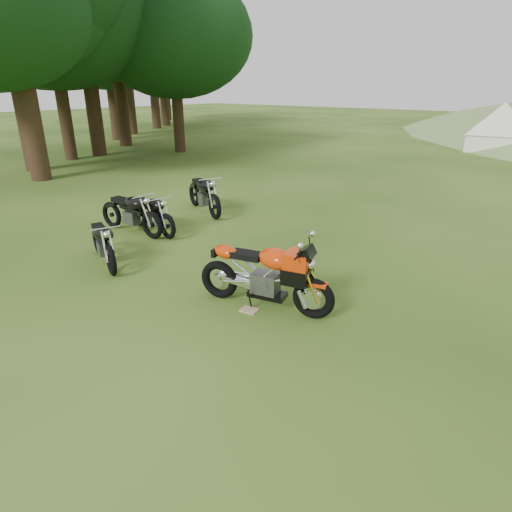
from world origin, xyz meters
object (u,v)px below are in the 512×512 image
Objects in this scene: sport_motorcycle at (264,270)px; vintage_moto_a at (103,241)px; vintage_moto_b at (130,211)px; tent_left at (501,126)px; vintage_moto_c at (152,212)px; plywood_board at (249,310)px; vintage_moto_d at (204,193)px.

sport_motorcycle is 3.56m from vintage_moto_a.
tent_left is at bearing 76.08° from vintage_moto_b.
vintage_moto_c is (0.34, 0.37, -0.04)m from vintage_moto_b.
vintage_moto_a is 0.95× the size of vintage_moto_c.
tent_left is at bearing 89.69° from vintage_moto_c.
vintage_moto_a is at bearing -56.74° from vintage_moto_c.
vintage_moto_a is 0.61× the size of tent_left.
sport_motorcycle reaches higher than vintage_moto_b.
vintage_moto_b reaches higher than plywood_board.
vintage_moto_d is (-4.67, 3.16, -0.09)m from sport_motorcycle.
sport_motorcycle is 8.17× the size of plywood_board.
vintage_moto_c is 20.53m from tent_left.
vintage_moto_a is at bearing -103.99° from tent_left.
vintage_moto_c is 1.99m from vintage_moto_d.
sport_motorcycle is at bearing -7.26° from vintage_moto_c.
sport_motorcycle is 1.14× the size of vintage_moto_c.
sport_motorcycle reaches higher than vintage_moto_a.
sport_motorcycle is 4.77m from vintage_moto_b.
tent_left is (2.14, 22.12, 0.80)m from vintage_moto_a.
sport_motorcycle is at bearing -94.84° from tent_left.
vintage_moto_a reaches higher than plywood_board.
vintage_moto_b is 0.95× the size of vintage_moto_d.
plywood_board is 4.53m from vintage_moto_c.
sport_motorcycle is 1.01× the size of vintage_moto_d.
vintage_moto_b is at bearing 166.77° from plywood_board.
vintage_moto_a is 22.24m from tent_left.
plywood_board is 0.09× the size of tent_left.
vintage_moto_a is 1.89m from vintage_moto_b.
vintage_moto_c is at bearing 42.71° from vintage_moto_b.
vintage_moto_b is 20.94m from tent_left.
vintage_moto_a is at bearing 174.90° from sport_motorcycle.
vintage_moto_b is 1.08× the size of vintage_moto_c.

